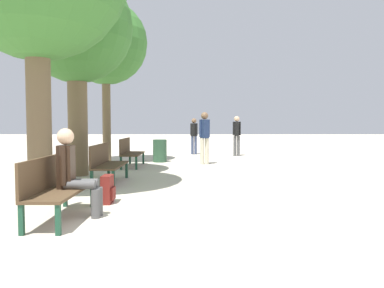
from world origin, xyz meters
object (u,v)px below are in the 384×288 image
(bench_row_0, at_px, (53,185))
(tree_row_2, at_px, (104,43))
(bench_row_2, at_px, (128,151))
(pedestrian_far, at_px, (193,134))
(pedestrian_near, at_px, (203,135))
(backpack, at_px, (107,190))
(tree_row_1, at_px, (75,29))
(pedestrian_mid, at_px, (236,133))
(bench_row_1, at_px, (105,161))
(trash_bin, at_px, (159,151))
(person_seated, at_px, (73,171))

(bench_row_0, bearing_deg, tree_row_2, 97.41)
(bench_row_2, height_order, pedestrian_far, pedestrian_far)
(tree_row_2, relative_size, pedestrian_near, 3.22)
(backpack, bearing_deg, tree_row_1, 114.25)
(bench_row_2, xyz_separation_m, tree_row_2, (-1.01, 1.33, 3.63))
(pedestrian_far, bearing_deg, bench_row_2, -114.15)
(pedestrian_near, xyz_separation_m, pedestrian_mid, (1.45, 3.17, -0.04))
(bench_row_1, relative_size, tree_row_1, 0.31)
(bench_row_2, distance_m, pedestrian_mid, 5.43)
(pedestrian_far, bearing_deg, tree_row_2, -133.16)
(bench_row_1, xyz_separation_m, trash_bin, (0.84, 4.63, -0.10))
(tree_row_2, xyz_separation_m, backpack, (1.54, -6.72, -3.89))
(pedestrian_far, bearing_deg, tree_row_1, -115.05)
(pedestrian_far, bearing_deg, trash_bin, -110.94)
(bench_row_0, height_order, trash_bin, bench_row_0)
(tree_row_2, bearing_deg, tree_row_1, -90.00)
(bench_row_0, relative_size, tree_row_2, 0.30)
(tree_row_2, bearing_deg, person_seated, -80.64)
(bench_row_1, height_order, trash_bin, bench_row_1)
(bench_row_1, bearing_deg, trash_bin, 79.72)
(bench_row_0, relative_size, tree_row_1, 0.31)
(bench_row_0, distance_m, pedestrian_near, 7.50)
(bench_row_0, relative_size, bench_row_2, 1.00)
(pedestrian_mid, bearing_deg, tree_row_2, -152.96)
(pedestrian_mid, bearing_deg, tree_row_1, -130.02)
(tree_row_1, relative_size, pedestrian_far, 3.37)
(bench_row_1, distance_m, tree_row_2, 5.91)
(tree_row_2, relative_size, person_seated, 4.28)
(pedestrian_near, distance_m, pedestrian_far, 3.99)
(bench_row_2, bearing_deg, tree_row_2, 127.33)
(tree_row_1, height_order, pedestrian_near, tree_row_1)
(bench_row_1, xyz_separation_m, pedestrian_far, (2.07, 7.83, 0.41))
(bench_row_0, relative_size, pedestrian_far, 1.06)
(pedestrian_near, height_order, pedestrian_far, pedestrian_near)
(bench_row_0, xyz_separation_m, trash_bin, (0.84, 7.85, -0.10))
(backpack, relative_size, pedestrian_far, 0.31)
(tree_row_1, distance_m, tree_row_2, 3.32)
(pedestrian_near, relative_size, trash_bin, 2.19)
(person_seated, height_order, pedestrian_near, pedestrian_near)
(bench_row_0, bearing_deg, pedestrian_far, 79.42)
(bench_row_1, relative_size, tree_row_2, 0.30)
(bench_row_0, xyz_separation_m, pedestrian_near, (2.40, 7.09, 0.50))
(bench_row_0, distance_m, tree_row_2, 8.64)
(bench_row_0, bearing_deg, pedestrian_mid, 69.44)
(bench_row_0, xyz_separation_m, tree_row_2, (-1.01, 7.78, 3.63))
(tree_row_2, bearing_deg, backpack, -77.11)
(tree_row_2, height_order, trash_bin, tree_row_2)
(backpack, relative_size, pedestrian_mid, 0.29)
(tree_row_1, bearing_deg, tree_row_2, 90.00)
(trash_bin, bearing_deg, person_seated, -94.35)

